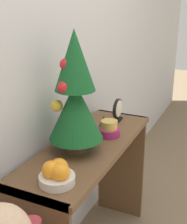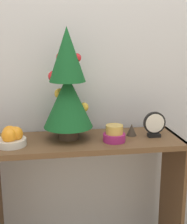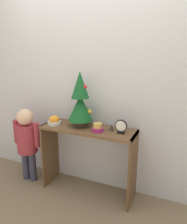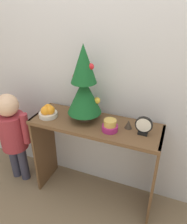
{
  "view_description": "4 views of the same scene",
  "coord_description": "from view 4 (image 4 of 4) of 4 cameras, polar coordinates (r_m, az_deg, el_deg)",
  "views": [
    {
      "loc": [
        -1.38,
        -0.48,
        1.52
      ],
      "look_at": [
        0.02,
        0.17,
        0.97
      ],
      "focal_mm": 50.0,
      "sensor_mm": 36.0,
      "label": 1
    },
    {
      "loc": [
        -0.22,
        -1.46,
        1.35
      ],
      "look_at": [
        0.04,
        0.2,
        0.95
      ],
      "focal_mm": 50.0,
      "sensor_mm": 36.0,
      "label": 2
    },
    {
      "loc": [
        0.98,
        -1.87,
        1.6
      ],
      "look_at": [
        0.07,
        0.18,
        0.99
      ],
      "focal_mm": 35.0,
      "sensor_mm": 36.0,
      "label": 3
    },
    {
      "loc": [
        0.54,
        -1.21,
        1.71
      ],
      "look_at": [
        0.0,
        0.15,
        0.92
      ],
      "focal_mm": 35.0,
      "sensor_mm": 36.0,
      "label": 4
    }
  ],
  "objects": [
    {
      "name": "console_table",
      "position": [
        1.86,
        0.44,
        -8.1
      ],
      "size": [
        1.06,
        0.37,
        0.79
      ],
      "color": "brown",
      "rests_on": "ground_plane"
    },
    {
      "name": "fruit_bowl",
      "position": [
        1.86,
        -11.79,
        0.12
      ],
      "size": [
        0.15,
        0.15,
        0.1
      ],
      "color": "silver",
      "rests_on": "console_table"
    },
    {
      "name": "singing_bowl",
      "position": [
        1.64,
        4.32,
        -3.65
      ],
      "size": [
        0.12,
        0.12,
        0.09
      ],
      "color": "#9E2366",
      "rests_on": "console_table"
    },
    {
      "name": "desk_clock",
      "position": [
        1.62,
        12.96,
        -3.58
      ],
      "size": [
        0.13,
        0.04,
        0.15
      ],
      "color": "black",
      "rests_on": "console_table"
    },
    {
      "name": "back_wall",
      "position": [
        1.77,
        3.33,
        13.49
      ],
      "size": [
        7.0,
        0.05,
        2.5
      ],
      "primitive_type": "cube",
      "color": "silver",
      "rests_on": "ground_plane"
    },
    {
      "name": "child_figure",
      "position": [
        2.19,
        -20.41,
        -4.59
      ],
      "size": [
        0.39,
        0.25,
        0.95
      ],
      "color": "#38384C",
      "rests_on": "ground_plane"
    },
    {
      "name": "figurine",
      "position": [
        1.69,
        9.12,
        -3.15
      ],
      "size": [
        0.06,
        0.06,
        0.07
      ],
      "color": "#382D23",
      "rests_on": "console_table"
    },
    {
      "name": "ground_plane",
      "position": [
        2.16,
        -1.59,
        -23.72
      ],
      "size": [
        12.0,
        12.0,
        0.0
      ],
      "primitive_type": "plane",
      "color": "#7A664C"
    },
    {
      "name": "mini_tree",
      "position": [
        1.67,
        -2.49,
        6.95
      ],
      "size": [
        0.27,
        0.27,
        0.61
      ],
      "color": "#4C3828",
      "rests_on": "console_table"
    }
  ]
}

